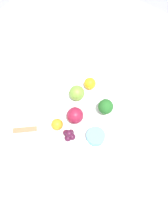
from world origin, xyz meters
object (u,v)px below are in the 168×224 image
at_px(apple_red, 75,115).
at_px(orange_front, 57,124).
at_px(grape_cluster, 69,135).
at_px(broccoli, 106,107).
at_px(orange_back, 90,83).
at_px(bowl, 84,116).
at_px(spoon, 25,130).
at_px(apple_green, 77,93).
at_px(small_cup, 96,137).

bearing_deg(apple_red, orange_front, 153.45).
relative_size(orange_front, grape_cluster, 0.93).
bearing_deg(orange_front, broccoli, -33.51).
xyz_separation_m(orange_front, orange_back, (0.17, 0.01, 0.00)).
bearing_deg(orange_back, bowl, -153.69).
bearing_deg(spoon, apple_red, -45.24).
bearing_deg(apple_red, apple_green, 34.38).
distance_m(apple_red, orange_back, 0.12).
bearing_deg(bowl, apple_red, 162.60).
relative_size(bowl, grape_cluster, 6.66).
height_order(small_cup, spoon, small_cup).
bearing_deg(apple_green, grape_cluster, -151.17).
relative_size(grape_cluster, small_cup, 0.71).
relative_size(bowl, small_cup, 4.70).
bearing_deg(apple_red, bowl, -17.40).
bearing_deg(apple_green, spoon, 158.31).
bearing_deg(grape_cluster, bowl, 7.96).
xyz_separation_m(apple_green, orange_back, (0.06, -0.01, -0.01)).
xyz_separation_m(grape_cluster, spoon, (-0.06, 0.14, -0.05)).
height_order(apple_green, spoon, apple_green).
xyz_separation_m(broccoli, small_cup, (-0.09, -0.03, -0.02)).
bearing_deg(spoon, small_cup, -63.09).
relative_size(apple_red, apple_green, 1.03).
relative_size(broccoli, spoon, 0.88).
distance_m(orange_front, grape_cluster, 0.05).
height_order(apple_green, orange_front, apple_green).
relative_size(orange_back, spoon, 0.58).
height_order(apple_green, orange_back, apple_green).
xyz_separation_m(bowl, broccoli, (0.04, -0.05, 0.05)).
bearing_deg(small_cup, grape_cluster, 123.74).
distance_m(bowl, small_cup, 0.09).
relative_size(bowl, spoon, 3.82).
height_order(bowl, orange_back, orange_back).
height_order(orange_back, grape_cluster, orange_back).
height_order(apple_green, small_cup, apple_green).
distance_m(apple_green, small_cup, 0.15).
xyz_separation_m(broccoli, orange_front, (-0.13, 0.08, -0.02)).
xyz_separation_m(broccoli, spoon, (-0.19, 0.17, -0.07)).
distance_m(bowl, grape_cluster, 0.09).
bearing_deg(broccoli, grape_cluster, 164.43).
distance_m(apple_red, small_cup, 0.09).
bearing_deg(spoon, grape_cluster, -66.59).
xyz_separation_m(apple_green, small_cup, (-0.08, -0.13, -0.01)).
distance_m(apple_green, grape_cluster, 0.14).
height_order(broccoli, apple_red, broccoli).
bearing_deg(grape_cluster, orange_front, 87.16).
distance_m(orange_back, spoon, 0.25).
xyz_separation_m(apple_red, spoon, (-0.11, 0.11, -0.06)).
relative_size(orange_back, grape_cluster, 1.01).
height_order(broccoli, small_cup, broccoli).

